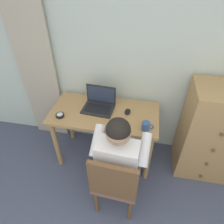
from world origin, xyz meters
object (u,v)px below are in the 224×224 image
Objects in this scene: computer_mouse at (128,112)px; desk_clock at (60,115)px; dresser at (210,133)px; laptop at (100,104)px; chair at (116,182)px; person_seated at (120,154)px; coffee_mug at (147,126)px; desk at (105,120)px.

computer_mouse reaches higher than desk_clock.
laptop is at bearing 179.66° from dresser.
person_seated reaches higher than chair.
desk is at bearing 157.46° from coffee_mug.
desk is at bearing -44.38° from laptop.
dresser is at bearing 3.24° from desk.
laptop is at bearing 135.62° from desk.
dresser is at bearing 30.45° from person_seated.
laptop is 3.58× the size of computer_mouse.
desk_clock is at bearing 177.93° from coffee_mug.
person_seated is (0.25, -0.47, 0.03)m from desk.
person_seated is 0.52m from computer_mouse.
computer_mouse is at bearing 8.60° from desk.
desk_clock is at bearing -160.84° from computer_mouse.
laptop is at bearing 153.73° from coffee_mug.
person_seated is 9.82× the size of coffee_mug.
dresser reaches higher than desk.
laptop is at bearing 113.55° from chair.
laptop is 0.33m from computer_mouse.
computer_mouse is 0.83× the size of coffee_mug.
desk_clock is at bearing 156.11° from person_seated.
desk is 1.01× the size of person_seated.
dresser is 0.97× the size of person_seated.
coffee_mug reaches higher than desk.
coffee_mug is at bearing 52.60° from person_seated.
dresser is 9.53× the size of coffee_mug.
chair is 0.90m from desk_clock.
chair is 9.56× the size of desk_clock.
dresser is 1.33× the size of chair.
person_seated is 0.37m from coffee_mug.
desk_clock is at bearing 144.60° from chair.
desk is at bearing -167.88° from computer_mouse.
computer_mouse is (0.01, 0.69, 0.28)m from chair.
dresser reaches higher than computer_mouse.
computer_mouse is 0.31m from coffee_mug.
chair is 8.61× the size of computer_mouse.
chair is (0.24, -0.65, -0.15)m from desk.
computer_mouse is at bearing 89.02° from chair.
coffee_mug is (0.21, 0.28, 0.13)m from person_seated.
chair is at bearing -92.94° from person_seated.
laptop is 2.98× the size of coffee_mug.
chair is 0.75m from computer_mouse.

